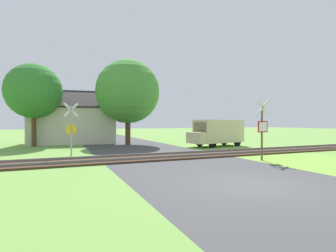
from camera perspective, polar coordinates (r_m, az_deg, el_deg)
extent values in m
plane|color=#6B9942|center=(9.00, 18.46, -12.20)|extent=(160.00, 160.00, 0.00)
cube|color=#424244|center=(10.55, 11.11, -10.24)|extent=(7.44, 80.00, 0.01)
cube|color=#422D1E|center=(15.13, -0.26, -6.70)|extent=(60.00, 2.60, 0.10)
cube|color=slate|center=(15.77, -1.27, -5.99)|extent=(60.00, 0.08, 0.12)
cube|color=slate|center=(14.46, 0.86, -6.60)|extent=(60.00, 0.08, 0.12)
cylinder|color=brown|center=(14.77, 19.76, -1.35)|extent=(0.10, 0.10, 2.96)
cube|color=red|center=(14.71, 19.93, -0.15)|extent=(0.60, 0.08, 0.60)
cube|color=white|center=(14.69, 19.98, -0.15)|extent=(0.49, 0.05, 0.49)
cube|color=white|center=(14.73, 19.94, 3.83)|extent=(0.88, 0.10, 0.88)
cube|color=white|center=(14.73, 19.94, 3.83)|extent=(0.88, 0.10, 0.88)
cylinder|color=#9E9EA5|center=(16.79, -20.33, -0.97)|extent=(0.09, 0.09, 3.04)
cube|color=white|center=(16.87, -20.37, 3.36)|extent=(0.88, 0.11, 0.88)
cube|color=white|center=(16.87, -20.37, 3.36)|extent=(0.88, 0.11, 0.88)
cylinder|color=yellow|center=(16.86, -20.36, -0.67)|extent=(0.64, 0.09, 0.64)
cube|color=beige|center=(27.37, -19.73, 0.14)|extent=(8.21, 6.04, 3.49)
cube|color=#332D2D|center=(26.17, -19.92, 5.63)|extent=(8.32, 3.86, 1.84)
cube|color=#332D2D|center=(28.75, -19.60, 5.19)|extent=(8.32, 3.86, 1.84)
cube|color=brown|center=(27.42, -15.34, 5.47)|extent=(0.56, 0.56, 1.10)
cylinder|color=#513823|center=(24.17, -8.73, -0.86)|extent=(0.47, 0.47, 2.67)
sphere|color=#478E38|center=(24.32, -8.75, 7.44)|extent=(5.80, 5.80, 5.80)
cylinder|color=#513823|center=(24.79, -27.17, -0.58)|extent=(0.36, 0.36, 2.94)
sphere|color=#337A2D|center=(24.93, -27.21, 6.79)|extent=(4.60, 4.60, 4.60)
cube|color=beige|center=(22.63, 10.98, -1.09)|extent=(4.47, 2.62, 1.90)
cube|color=beige|center=(21.01, 6.19, -2.59)|extent=(1.01, 1.90, 0.90)
cube|color=#19232D|center=(21.22, 6.97, -0.31)|extent=(0.33, 1.60, 0.85)
cube|color=navy|center=(23.33, 9.34, -1.85)|extent=(3.72, 0.68, 0.16)
cylinder|color=black|center=(22.29, 6.94, -3.56)|extent=(0.70, 0.30, 0.68)
cylinder|color=black|center=(21.13, 9.68, -3.80)|extent=(0.70, 0.30, 0.68)
cylinder|color=black|center=(24.23, 12.11, -3.22)|extent=(0.70, 0.30, 0.68)
cylinder|color=black|center=(23.17, 14.86, -3.41)|extent=(0.70, 0.30, 0.68)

